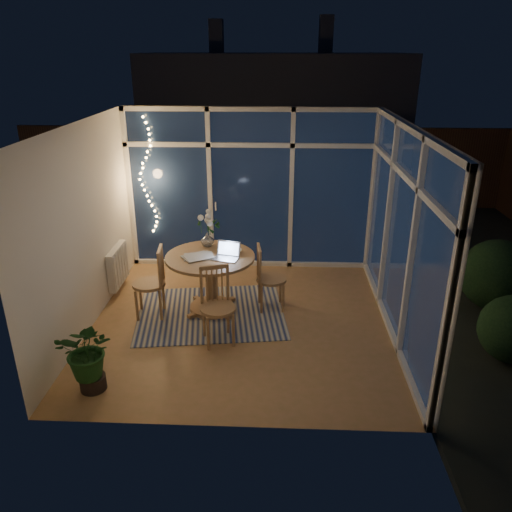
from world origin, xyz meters
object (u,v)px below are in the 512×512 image
Objects in this scene: potted_plant at (90,359)px; laptop at (226,251)px; chair_left at (149,282)px; flower_vase at (207,239)px; chair_right at (271,278)px; dining_table at (211,283)px; chair_front at (218,307)px.

laptop is at bearing 53.12° from potted_plant.
potted_plant is (-0.24, -1.63, -0.12)m from chair_left.
chair_left is at bearing -143.68° from flower_vase.
flower_vase is at bearing 65.75° from potted_plant.
chair_left is at bearing 81.60° from potted_plant.
dining_table is at bearing 88.48° from chair_right.
potted_plant is at bearing -114.25° from flower_vase.
chair_left is at bearing 92.05° from chair_right.
flower_vase is (-0.08, 0.35, 0.52)m from dining_table.
dining_table is 1.20× the size of chair_left.
laptop is 2.21m from potted_plant.
potted_plant is (-1.89, -1.91, -0.10)m from chair_right.
laptop is at bearing -25.10° from dining_table.
chair_front is (-0.64, -0.90, 0.02)m from chair_right.
potted_plant is at bearing 127.74° from chair_right.
chair_right is 0.97× the size of chair_front.
chair_right is 2.68m from potted_plant.
dining_table is 0.84m from chair_front.
chair_front reaches higher than potted_plant.
chair_right reaches higher than potted_plant.
chair_left is 1.65m from potted_plant.
flower_vase reaches higher than chair_front.
flower_vase is (-0.91, 0.26, 0.45)m from chair_right.
chair_right is 1.11m from chair_front.
chair_front reaches higher than chair_right.
dining_table is at bearing 97.26° from chair_left.
dining_table is 0.59m from laptop.
chair_right is 1.26× the size of potted_plant.
chair_right is at bearing 6.01° from dining_table.
chair_front is at bearing -76.97° from flower_vase.
chair_left reaches higher than chair_right.
chair_right is (0.83, 0.09, 0.06)m from dining_table.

